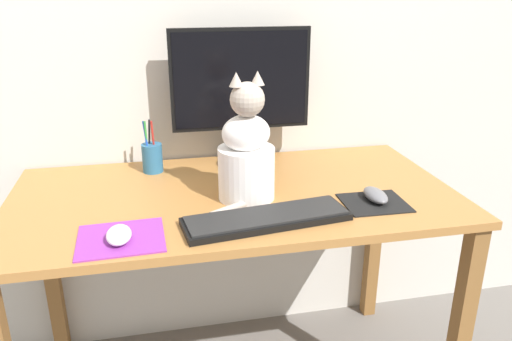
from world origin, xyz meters
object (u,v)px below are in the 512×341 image
(keyboard, at_px, (267,218))
(pen_cup, at_px, (152,157))
(cat, at_px, (246,153))
(computer_mouse_right, at_px, (375,195))
(monitor, at_px, (241,89))
(computer_mouse_left, at_px, (119,235))

(keyboard, height_order, pen_cup, pen_cup)
(cat, relative_size, pen_cup, 2.12)
(computer_mouse_right, xyz_separation_m, pen_cup, (-0.64, 0.39, 0.03))
(monitor, bearing_deg, cat, -97.62)
(keyboard, distance_m, cat, 0.21)
(computer_mouse_left, bearing_deg, pen_cup, 79.43)
(monitor, height_order, keyboard, monitor)
(computer_mouse_right, bearing_deg, monitor, 128.85)
(computer_mouse_left, relative_size, cat, 0.27)
(keyboard, xyz_separation_m, cat, (-0.02, 0.17, 0.13))
(computer_mouse_left, height_order, cat, cat)
(computer_mouse_right, relative_size, cat, 0.30)
(pen_cup, bearing_deg, computer_mouse_right, -31.43)
(computer_mouse_right, bearing_deg, computer_mouse_left, -172.29)
(keyboard, distance_m, computer_mouse_right, 0.35)
(monitor, height_order, computer_mouse_left, monitor)
(keyboard, xyz_separation_m, computer_mouse_right, (0.34, 0.07, 0.01))
(computer_mouse_right, relative_size, pen_cup, 0.64)
(computer_mouse_left, xyz_separation_m, pen_cup, (0.09, 0.49, 0.03))
(computer_mouse_left, height_order, pen_cup, pen_cup)
(computer_mouse_left, xyz_separation_m, cat, (0.36, 0.20, 0.12))
(cat, xyz_separation_m, pen_cup, (-0.27, 0.29, -0.09))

